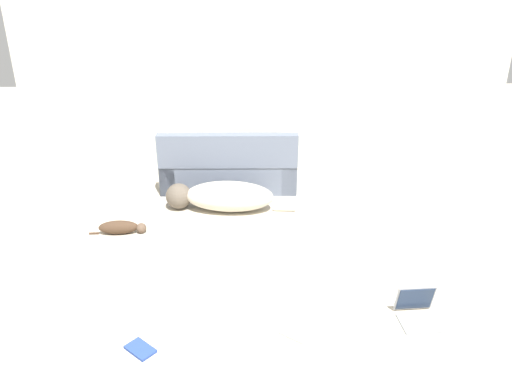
# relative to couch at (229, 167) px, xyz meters

# --- Properties ---
(wall_back) EXTENTS (6.77, 0.06, 2.55)m
(wall_back) POSITION_rel_couch_xyz_m (0.50, 0.66, 1.01)
(wall_back) COLOR silver
(wall_back) RESTS_ON ground_plane
(couch) EXTENTS (1.78, 0.89, 0.82)m
(couch) POSITION_rel_couch_xyz_m (0.00, 0.00, 0.00)
(couch) COLOR slate
(couch) RESTS_ON ground_plane
(dog) EXTENTS (1.59, 0.59, 0.35)m
(dog) POSITION_rel_couch_xyz_m (-0.08, -0.75, -0.09)
(dog) COLOR beige
(dog) RESTS_ON ground_plane
(cat) EXTENTS (0.63, 0.17, 0.15)m
(cat) POSITION_rel_couch_xyz_m (-1.18, -1.33, -0.19)
(cat) COLOR #473323
(cat) RESTS_ON ground_plane
(laptop_open) EXTENTS (0.34, 0.34, 0.27)m
(laptop_open) POSITION_rel_couch_xyz_m (1.62, -2.88, -0.17)
(laptop_open) COLOR gray
(laptop_open) RESTS_ON ground_plane
(book_blue) EXTENTS (0.27, 0.26, 0.02)m
(book_blue) POSITION_rel_couch_xyz_m (-0.64, -3.21, -0.25)
(book_blue) COLOR #28428E
(book_blue) RESTS_ON ground_plane
(book_cream) EXTENTS (0.27, 0.26, 0.02)m
(book_cream) POSITION_rel_couch_xyz_m (0.58, -3.07, -0.25)
(book_cream) COLOR beige
(book_cream) RESTS_ON ground_plane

